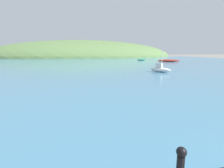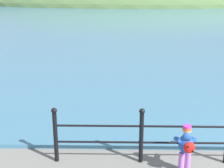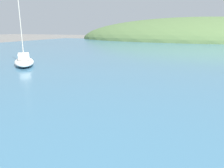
# 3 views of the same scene
# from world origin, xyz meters

# --- Properties ---
(water) EXTENTS (80.00, 60.00, 0.10)m
(water) POSITION_xyz_m (0.00, 32.00, 0.05)
(water) COLOR teal
(water) RESTS_ON ground
(far_hillside) EXTENTS (69.02, 37.96, 12.38)m
(far_hillside) POSITION_xyz_m (0.00, 67.48, 0.00)
(far_hillside) COLOR #567542
(far_hillside) RESTS_ON ground
(boat_nearest_quay) EXTENTS (4.47, 4.59, 5.91)m
(boat_nearest_quay) POSITION_xyz_m (-12.67, 15.06, 0.45)
(boat_nearest_quay) COLOR silver
(boat_nearest_quay) RESTS_ON water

